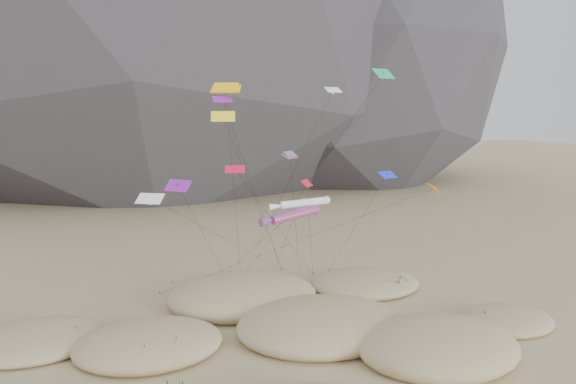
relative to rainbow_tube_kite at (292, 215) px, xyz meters
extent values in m
plane|color=#CCB789|center=(-1.06, -10.76, -10.19)|extent=(500.00, 500.00, 0.00)
ellipsoid|color=black|center=(54.94, 99.24, 27.81)|extent=(130.55, 126.41, 100.00)
ellipsoid|color=#CCB789|center=(7.94, -13.31, -9.36)|extent=(14.06, 11.95, 3.71)
ellipsoid|color=#CCB789|center=(-14.64, -3.64, -9.56)|extent=(12.71, 10.81, 2.79)
ellipsoid|color=#CCB789|center=(0.74, -5.43, -9.39)|extent=(15.97, 13.58, 3.57)
ellipsoid|color=#CCB789|center=(18.22, -9.95, -9.76)|extent=(9.37, 7.96, 1.93)
ellipsoid|color=#CCB789|center=(-3.77, 4.78, -9.32)|extent=(15.98, 13.58, 3.86)
ellipsoid|color=#CCB789|center=(10.99, 4.89, -9.67)|extent=(12.95, 11.01, 2.33)
ellipsoid|color=#CCB789|center=(-23.92, 1.05, -9.72)|extent=(12.11, 10.29, 2.09)
ellipsoid|color=black|center=(8.65, -16.02, -9.19)|extent=(3.25, 2.78, 0.97)
ellipsoid|color=black|center=(6.14, -15.49, -9.39)|extent=(2.08, 1.78, 0.62)
ellipsoid|color=black|center=(-14.16, -5.72, -9.39)|extent=(3.01, 2.57, 0.90)
ellipsoid|color=black|center=(-11.02, -3.18, -9.49)|extent=(1.94, 1.66, 0.58)
ellipsoid|color=black|center=(0.61, -7.21, -9.09)|extent=(3.11, 2.66, 0.93)
ellipsoid|color=black|center=(4.64, -3.73, -9.19)|extent=(2.95, 2.52, 0.88)
ellipsoid|color=black|center=(0.14, -9.70, -9.29)|extent=(2.27, 1.95, 0.68)
ellipsoid|color=black|center=(17.00, -10.13, -9.59)|extent=(2.13, 1.82, 0.64)
ellipsoid|color=black|center=(-4.24, 5.91, -9.19)|extent=(3.19, 2.73, 0.96)
ellipsoid|color=black|center=(-1.46, 3.28, -9.29)|extent=(2.47, 2.11, 0.74)
ellipsoid|color=black|center=(13.61, 2.17, -9.49)|extent=(2.11, 1.80, 0.63)
ellipsoid|color=black|center=(10.57, 2.30, -9.59)|extent=(1.90, 1.63, 0.57)
ellipsoid|color=black|center=(-24.28, 0.01, -9.69)|extent=(2.37, 2.03, 0.71)
ellipsoid|color=black|center=(-20.41, 0.72, -9.79)|extent=(1.77, 1.51, 0.53)
cylinder|color=#3F2D1E|center=(-3.58, 9.80, -10.04)|extent=(0.08, 0.08, 0.30)
cylinder|color=#3F2D1E|center=(-1.94, 12.04, -10.04)|extent=(0.08, 0.08, 0.30)
cylinder|color=#3F2D1E|center=(4.45, 15.01, -10.04)|extent=(0.08, 0.08, 0.30)
cylinder|color=#3F2D1E|center=(7.35, 11.62, -10.04)|extent=(0.08, 0.08, 0.30)
cylinder|color=#3F2D1E|center=(8.14, 9.96, -10.04)|extent=(0.08, 0.08, 0.30)
cylinder|color=#3F2D1E|center=(-9.60, 14.25, -10.04)|extent=(0.08, 0.08, 0.30)
cylinder|color=#3F2D1E|center=(9.74, 12.07, -10.04)|extent=(0.08, 0.08, 0.30)
cylinder|color=#3F2D1E|center=(-11.63, 10.96, -10.04)|extent=(0.08, 0.08, 0.30)
cylinder|color=#FF4A1A|center=(0.24, 0.05, 0.03)|extent=(5.36, 2.21, 1.50)
sphere|color=#FF4A1A|center=(2.77, 0.68, 0.24)|extent=(1.00, 1.00, 1.00)
cone|color=#FF4A1A|center=(-2.55, -0.64, -0.23)|extent=(2.31, 1.36, 1.07)
cylinder|color=black|center=(1.08, 5.96, -5.08)|extent=(1.71, 11.83, 10.24)
cylinder|color=white|center=(1.61, 0.83, 1.00)|extent=(4.81, 1.36, 1.08)
sphere|color=white|center=(3.94, 0.52, 1.19)|extent=(0.79, 0.79, 0.79)
cone|color=white|center=(-0.97, 1.16, 0.77)|extent=(2.00, 0.92, 0.81)
cylinder|color=black|center=(-1.91, 6.46, -4.60)|extent=(7.06, 11.30, 11.21)
cube|color=yellow|center=(-5.32, 4.58, 12.32)|extent=(3.14, 2.38, 0.85)
cube|color=yellow|center=(-5.32, 4.58, 12.54)|extent=(2.63, 1.95, 0.83)
cylinder|color=black|center=(-3.48, 8.67, 1.06)|extent=(3.70, 8.21, 22.52)
cube|color=#EF193E|center=(1.11, 3.54, 5.55)|extent=(2.11, 1.91, 0.57)
cube|color=#EF193E|center=(1.11, 3.54, 5.73)|extent=(1.77, 1.58, 0.57)
cylinder|color=black|center=(3.61, 8.27, -2.32)|extent=(5.03, 9.49, 15.75)
cube|color=red|center=(-6.87, -3.95, 5.21)|extent=(1.90, 1.35, 0.60)
cube|color=red|center=(-6.87, -3.95, 5.06)|extent=(0.24, 0.21, 0.59)
cylinder|color=black|center=(0.24, 3.84, -2.46)|extent=(14.25, 15.59, 15.37)
cube|color=purple|center=(-10.90, 1.32, 3.30)|extent=(2.58, 2.51, 0.99)
cube|color=purple|center=(-10.90, 1.32, 3.15)|extent=(0.43, 0.43, 0.81)
cylinder|color=black|center=(-7.24, 5.56, -3.42)|extent=(7.35, 8.51, 13.46)
cube|color=#19A863|center=(10.75, 1.44, 13.97)|extent=(2.72, 1.88, 1.08)
cube|color=#19A863|center=(10.75, 1.44, 13.82)|extent=(0.40, 0.45, 0.82)
cylinder|color=black|center=(4.41, 6.74, 1.91)|extent=(12.72, 10.63, 24.12)
cube|color=red|center=(0.97, -1.32, 3.29)|extent=(1.56, 1.52, 0.63)
cube|color=red|center=(0.97, -1.32, 3.14)|extent=(0.28, 0.28, 0.49)
cylinder|color=black|center=(4.16, 5.15, -3.43)|extent=(6.41, 12.97, 13.45)
cube|color=white|center=(5.21, 1.90, 12.26)|extent=(1.78, 1.10, 0.58)
cube|color=white|center=(5.21, 1.90, 12.11)|extent=(0.22, 0.18, 0.59)
cylinder|color=black|center=(1.64, 6.97, 1.06)|extent=(7.18, 10.16, 22.42)
cube|color=orange|center=(14.69, -2.58, 2.22)|extent=(1.89, 2.57, 1.01)
cube|color=orange|center=(14.69, -2.58, 2.07)|extent=(0.42, 0.39, 0.77)
cylinder|color=black|center=(1.53, 4.19, -3.96)|extent=(26.34, 13.56, 12.38)
cube|color=purple|center=(-5.83, 3.98, 11.28)|extent=(1.94, 1.12, 0.63)
cube|color=purple|center=(-5.83, 3.98, 11.13)|extent=(0.23, 0.16, 0.66)
cylinder|color=black|center=(-0.69, 9.49, 0.57)|extent=(10.32, 11.07, 21.44)
cube|color=yellow|center=(-6.96, -0.50, 9.69)|extent=(2.37, 1.56, 0.94)
cube|color=yellow|center=(-6.96, -0.50, 9.54)|extent=(0.34, 0.38, 0.72)
cylinder|color=black|center=(-1.25, 7.26, -0.23)|extent=(11.44, 15.54, 19.85)
cube|color=#1735C7|center=(9.17, -2.48, 3.88)|extent=(2.06, 1.50, 0.64)
cube|color=#1735C7|center=(9.17, -2.48, 3.73)|extent=(0.26, 0.22, 0.64)
cylinder|color=black|center=(8.66, 3.74, -3.13)|extent=(1.05, 12.46, 14.04)
cube|color=white|center=(-14.11, -3.70, 3.03)|extent=(2.50, 2.19, 0.74)
cube|color=white|center=(-14.11, -3.70, 2.88)|extent=(0.32, 0.29, 0.76)
cylinder|color=black|center=(-4.83, 5.66, -3.56)|extent=(18.59, 18.74, 13.19)
camera|label=1|loc=(-19.80, -50.52, 10.48)|focal=35.00mm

